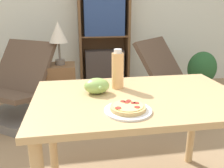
# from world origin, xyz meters

# --- Properties ---
(wall_back) EXTENTS (8.00, 0.05, 2.60)m
(wall_back) POSITION_xyz_m (0.00, 2.62, 1.30)
(wall_back) COLOR silver
(wall_back) RESTS_ON ground_plane
(dining_table) EXTENTS (1.23, 0.77, 0.75)m
(dining_table) POSITION_xyz_m (0.09, 0.04, 0.65)
(dining_table) COLOR tan
(dining_table) RESTS_ON ground_plane
(pizza_on_plate) EXTENTS (0.24, 0.24, 0.04)m
(pizza_on_plate) POSITION_xyz_m (-0.02, -0.16, 0.77)
(pizza_on_plate) COLOR white
(pizza_on_plate) RESTS_ON dining_table
(grape_bunch) EXTENTS (0.15, 0.13, 0.09)m
(grape_bunch) POSITION_xyz_m (-0.15, 0.13, 0.80)
(grape_bunch) COLOR #93BC5B
(grape_bunch) RESTS_ON dining_table
(drink_bottle) EXTENTS (0.08, 0.08, 0.25)m
(drink_bottle) POSITION_xyz_m (-0.01, 0.21, 0.87)
(drink_bottle) COLOR #EFB270
(drink_bottle) RESTS_ON dining_table
(lounge_chair_near) EXTENTS (0.96, 1.02, 0.88)m
(lounge_chair_near) POSITION_xyz_m (-0.95, 1.43, 0.29)
(lounge_chair_near) COLOR slate
(lounge_chair_near) RESTS_ON ground_plane
(lounge_chair_far) EXTENTS (0.97, 1.03, 0.88)m
(lounge_chair_far) POSITION_xyz_m (0.88, 1.38, 0.29)
(lounge_chair_far) COLOR slate
(lounge_chair_far) RESTS_ON ground_plane
(bookshelf) EXTENTS (0.77, 0.31, 1.66)m
(bookshelf) POSITION_xyz_m (0.19, 2.44, 0.76)
(bookshelf) COLOR brown
(bookshelf) RESTS_ON ground_plane
(side_table) EXTENTS (0.34, 0.34, 0.61)m
(side_table) POSITION_xyz_m (-0.44, 1.54, 0.31)
(side_table) COLOR brown
(side_table) RESTS_ON ground_plane
(table_lamp) EXTENTS (0.21, 0.21, 0.49)m
(table_lamp) POSITION_xyz_m (-0.44, 1.54, 0.96)
(table_lamp) COLOR #665B51
(table_lamp) RESTS_ON side_table
(potted_plant_floor) EXTENTS (0.42, 0.36, 0.65)m
(potted_plant_floor) POSITION_xyz_m (1.56, 1.88, 0.35)
(potted_plant_floor) COLOR #70665B
(potted_plant_floor) RESTS_ON ground_plane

